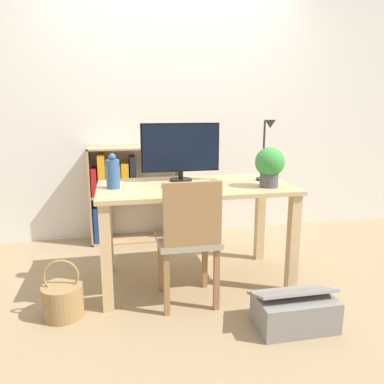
% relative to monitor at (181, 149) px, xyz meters
% --- Properties ---
extents(ground_plane, '(10.00, 10.00, 0.00)m').
position_rel_monitor_xyz_m(ground_plane, '(0.07, -0.18, -0.99)').
color(ground_plane, '#997F5B').
extents(wall_back, '(8.00, 0.05, 2.60)m').
position_rel_monitor_xyz_m(wall_back, '(0.07, 1.01, 0.31)').
color(wall_back, silver).
rests_on(wall_back, ground_plane).
extents(desk, '(1.39, 0.73, 0.75)m').
position_rel_monitor_xyz_m(desk, '(0.07, -0.18, -0.37)').
color(desk, tan).
rests_on(desk, ground_plane).
extents(monitor, '(0.60, 0.17, 0.44)m').
position_rel_monitor_xyz_m(monitor, '(0.00, 0.00, 0.00)').
color(monitor, black).
rests_on(monitor, desk).
extents(keyboard, '(0.35, 0.11, 0.02)m').
position_rel_monitor_xyz_m(keyboard, '(0.01, -0.22, -0.23)').
color(keyboard, '#B2B2B7').
rests_on(keyboard, desk).
extents(vase, '(0.09, 0.09, 0.24)m').
position_rel_monitor_xyz_m(vase, '(-0.50, -0.18, -0.13)').
color(vase, '#33598C').
rests_on(vase, desk).
extents(desk_lamp, '(0.10, 0.19, 0.46)m').
position_rel_monitor_xyz_m(desk_lamp, '(0.62, -0.17, 0.04)').
color(desk_lamp, '#2D2D33').
rests_on(desk_lamp, desk).
extents(potted_plant, '(0.21, 0.21, 0.28)m').
position_rel_monitor_xyz_m(potted_plant, '(0.57, -0.35, -0.08)').
color(potted_plant, '#4C4C51').
rests_on(potted_plant, desk).
extents(chair, '(0.40, 0.40, 0.86)m').
position_rel_monitor_xyz_m(chair, '(-0.04, -0.52, -0.51)').
color(chair, '#9E937F').
rests_on(chair, ground_plane).
extents(bookshelf, '(0.87, 0.28, 0.93)m').
position_rel_monitor_xyz_m(bookshelf, '(-0.46, 0.83, -0.50)').
color(bookshelf, tan).
rests_on(bookshelf, ground_plane).
extents(basket, '(0.25, 0.25, 0.38)m').
position_rel_monitor_xyz_m(basket, '(-0.85, -0.50, -0.87)').
color(basket, '#997547').
rests_on(basket, ground_plane).
extents(storage_box, '(0.48, 0.33, 0.26)m').
position_rel_monitor_xyz_m(storage_box, '(0.53, -0.91, -0.88)').
color(storage_box, gray).
rests_on(storage_box, ground_plane).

